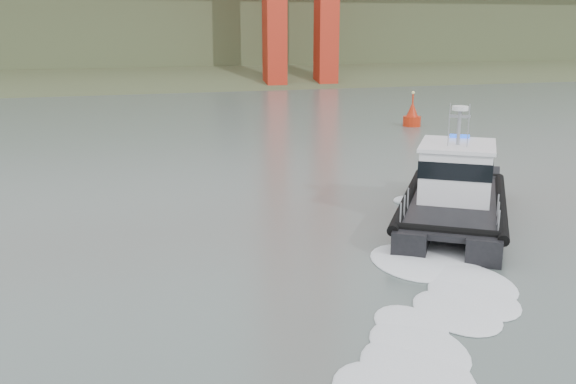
# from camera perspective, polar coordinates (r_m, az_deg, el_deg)

# --- Properties ---
(ground) EXTENTS (400.00, 400.00, 0.00)m
(ground) POSITION_cam_1_polar(r_m,az_deg,el_deg) (21.38, 6.54, -10.28)
(ground) COLOR #4B5953
(ground) RESTS_ON ground
(headlands) EXTENTS (500.00, 105.36, 27.12)m
(headlands) POSITION_cam_1_polar(r_m,az_deg,el_deg) (143.49, -13.98, 13.40)
(headlands) COLOR #3B4829
(headlands) RESTS_ON ground
(patrol_boat) EXTENTS (9.90, 11.96, 5.61)m
(patrol_boat) POSITION_cam_1_polar(r_m,az_deg,el_deg) (30.93, 14.58, -0.02)
(patrol_boat) COLOR black
(patrol_boat) RESTS_ON ground
(nav_buoy) EXTENTS (1.62, 1.62, 3.37)m
(nav_buoy) POSITION_cam_1_polar(r_m,az_deg,el_deg) (60.19, 10.97, 6.61)
(nav_buoy) COLOR red
(nav_buoy) RESTS_ON ground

